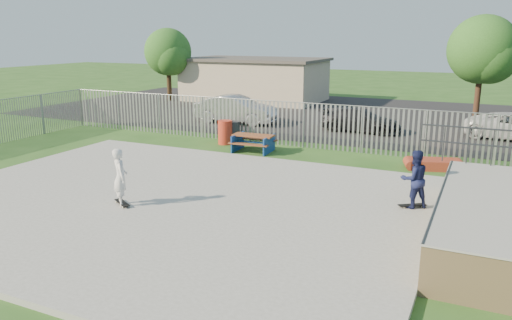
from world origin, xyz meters
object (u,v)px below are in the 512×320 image
at_px(trash_bin_red, 225,132).
at_px(car_silver, 236,109).
at_px(funbox, 434,164).
at_px(car_dark, 360,120).
at_px(skater_navy, 414,179).
at_px(trash_bin_grey, 233,132).
at_px(skater_white, 120,177).
at_px(picnic_table, 253,143).
at_px(tree_mid, 483,50).
at_px(tree_left, 168,52).

xyz_separation_m(trash_bin_red, car_silver, (-2.11, 5.16, 0.25)).
relative_size(funbox, trash_bin_red, 1.82).
distance_m(car_dark, skater_navy, 12.12).
relative_size(trash_bin_red, trash_bin_grey, 1.09).
bearing_deg(skater_white, picnic_table, -50.49).
height_order(funbox, skater_white, skater_white).
bearing_deg(skater_navy, skater_white, -11.56).
xyz_separation_m(trash_bin_grey, car_dark, (4.71, 5.15, 0.12)).
relative_size(trash_bin_grey, car_silver, 0.21).
bearing_deg(car_dark, tree_mid, -36.93).
relative_size(picnic_table, car_dark, 0.44).
xyz_separation_m(tree_left, skater_navy, (20.55, -17.77, -2.66)).
relative_size(trash_bin_grey, skater_white, 0.61).
distance_m(car_dark, tree_left, 17.78).
distance_m(trash_bin_grey, tree_mid, 15.83).
height_order(funbox, trash_bin_grey, trash_bin_grey).
relative_size(car_silver, skater_navy, 2.84).
bearing_deg(trash_bin_grey, car_dark, 47.51).
distance_m(picnic_table, funbox, 7.41).
relative_size(funbox, trash_bin_grey, 1.99).
relative_size(car_silver, tree_mid, 0.78).
bearing_deg(skater_white, car_dark, -61.63).
height_order(trash_bin_grey, skater_navy, skater_navy).
xyz_separation_m(picnic_table, trash_bin_grey, (-1.62, 1.24, 0.13)).
relative_size(car_dark, tree_left, 0.77).
height_order(picnic_table, trash_bin_grey, trash_bin_grey).
height_order(picnic_table, funbox, picnic_table).
bearing_deg(skater_white, trash_bin_grey, -40.60).
bearing_deg(car_silver, skater_white, -167.89).
distance_m(tree_mid, skater_white, 23.16).
xyz_separation_m(trash_bin_red, car_dark, (4.92, 5.56, 0.07)).
xyz_separation_m(car_dark, skater_navy, (4.26, -11.34, 0.36)).
bearing_deg(car_dark, picnic_table, 155.85).
bearing_deg(tree_mid, car_dark, -128.65).
bearing_deg(funbox, car_silver, 136.89).
height_order(trash_bin_grey, car_silver, car_silver).
distance_m(funbox, tree_mid, 13.33).
height_order(trash_bin_red, trash_bin_grey, trash_bin_red).
xyz_separation_m(funbox, trash_bin_grey, (-9.02, 0.97, 0.32)).
bearing_deg(tree_mid, trash_bin_grey, -130.39).
relative_size(tree_left, tree_mid, 0.90).
distance_m(funbox, car_dark, 7.49).
bearing_deg(funbox, skater_white, -148.16).
height_order(picnic_table, car_dark, car_dark).
bearing_deg(skater_white, funbox, -90.60).
bearing_deg(skater_white, skater_navy, -115.13).
bearing_deg(skater_navy, trash_bin_red, -67.43).
relative_size(trash_bin_red, skater_navy, 0.66).
xyz_separation_m(funbox, trash_bin_red, (-9.23, 0.55, 0.37)).
bearing_deg(tree_mid, tree_left, -179.55).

